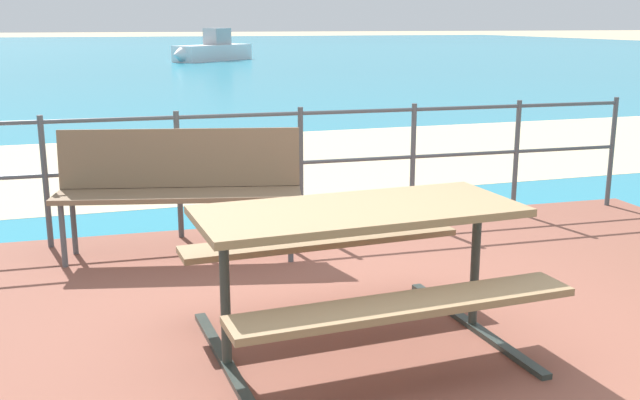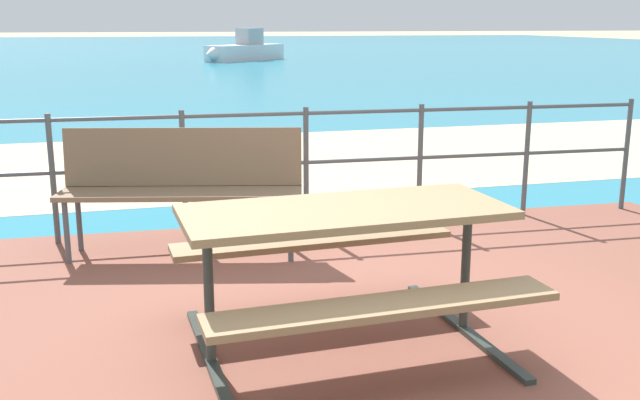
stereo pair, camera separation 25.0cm
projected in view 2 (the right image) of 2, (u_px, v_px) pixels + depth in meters
ground_plane at (398, 358)px, 3.92m from camera, size 240.00×240.00×0.00m
patio_paving at (398, 353)px, 3.92m from camera, size 6.40×5.20×0.06m
sea_water at (171, 52)px, 41.85m from camera, size 90.00×90.00×0.01m
beach_strip at (252, 161)px, 9.43m from camera, size 54.13×6.49×0.01m
picnic_table at (345, 243)px, 3.78m from camera, size 1.75×1.48×0.76m
park_bench at (182, 178)px, 5.40m from camera, size 1.79×0.74×0.92m
railing_fence at (306, 154)px, 6.03m from camera, size 5.94×0.04×1.01m
boat_mid at (244, 50)px, 33.17m from camera, size 4.04×3.88×1.41m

